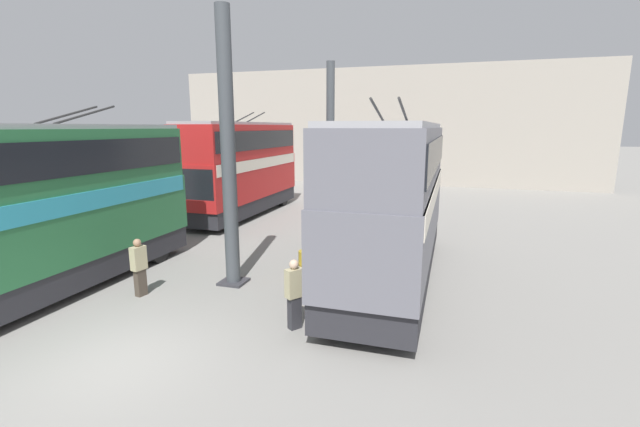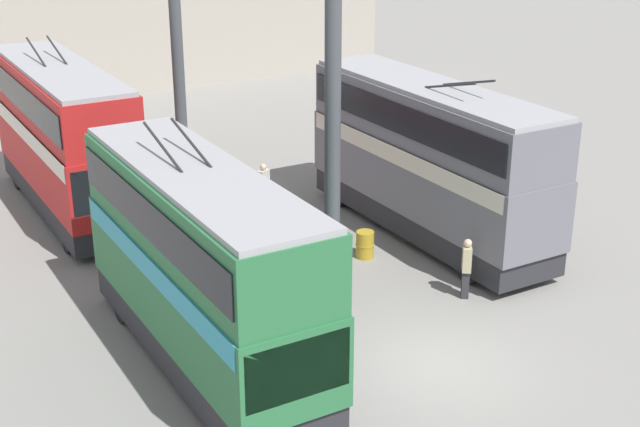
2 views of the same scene
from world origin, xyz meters
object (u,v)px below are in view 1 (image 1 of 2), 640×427
(bus_right_mid, at_px, (53,198))
(person_by_right_row, at_px, (139,266))
(person_aisle_midway, at_px, (325,217))
(person_by_left_row, at_px, (294,292))
(bus_right_far, at_px, (242,163))
(oil_drum, at_px, (307,263))
(bus_left_far, at_px, (394,193))

(bus_right_mid, relative_size, person_by_right_row, 5.45)
(bus_right_mid, bearing_deg, person_aisle_midway, -34.58)
(person_by_right_row, xyz_separation_m, person_by_left_row, (-0.62, -5.03, 0.02))
(bus_right_far, height_order, oil_drum, bus_right_far)
(person_by_left_row, bearing_deg, bus_left_far, 102.88)
(bus_left_far, relative_size, person_aisle_midway, 5.94)
(bus_right_far, bearing_deg, person_by_left_row, -147.78)
(person_by_left_row, relative_size, person_aisle_midway, 1.02)
(bus_right_far, distance_m, oil_drum, 11.07)
(bus_right_far, height_order, person_by_right_row, bus_right_far)
(bus_left_far, height_order, bus_right_far, bus_right_far)
(person_by_right_row, height_order, person_by_left_row, person_by_left_row)
(bus_right_mid, distance_m, person_aisle_midway, 10.41)
(person_by_left_row, bearing_deg, person_by_right_row, -151.47)
(bus_right_mid, xyz_separation_m, person_by_left_row, (-0.35, -7.65, -1.87))
(person_by_left_row, height_order, person_aisle_midway, person_by_left_row)
(person_by_right_row, height_order, oil_drum, person_by_right_row)
(bus_left_far, xyz_separation_m, person_aisle_midway, (4.53, 3.61, -1.91))
(person_by_right_row, bearing_deg, bus_right_far, 113.57)
(oil_drum, bearing_deg, bus_left_far, -78.33)
(bus_left_far, height_order, person_by_right_row, bus_left_far)
(bus_right_far, distance_m, person_aisle_midway, 7.00)
(bus_right_far, xyz_separation_m, person_by_left_row, (-12.14, -7.65, -1.97))
(person_by_left_row, bearing_deg, person_aisle_midway, 137.36)
(person_by_right_row, bearing_deg, bus_right_mid, -163.39)
(bus_left_far, bearing_deg, person_aisle_midway, 38.51)
(person_aisle_midway, bearing_deg, person_by_left_row, 164.42)
(bus_right_mid, height_order, bus_right_far, bus_right_far)
(person_by_right_row, bearing_deg, person_by_left_row, 3.78)
(bus_right_far, distance_m, person_by_right_row, 11.98)
(person_by_right_row, bearing_deg, bus_left_far, 38.82)
(bus_left_far, bearing_deg, bus_right_mid, 112.46)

